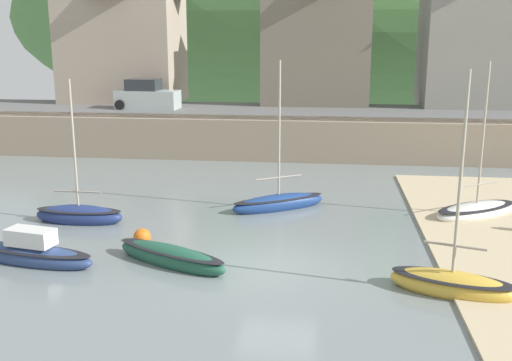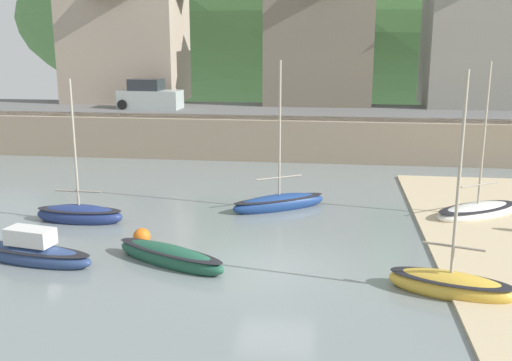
% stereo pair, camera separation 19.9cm
% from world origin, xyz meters
% --- Properties ---
extents(quay_seawall, '(48.00, 9.40, 2.40)m').
position_xyz_m(quay_seawall, '(0.00, 17.50, 1.36)').
color(quay_seawall, gray).
rests_on(quay_seawall, ground).
extents(hillside_backdrop, '(80.00, 44.00, 26.26)m').
position_xyz_m(hillside_backdrop, '(3.22, 55.20, 9.19)').
color(hillside_backdrop, '#518345').
rests_on(hillside_backdrop, ground).
extents(waterfront_building_left, '(8.52, 6.00, 9.53)m').
position_xyz_m(waterfront_building_left, '(-13.51, 25.20, 7.24)').
color(waterfront_building_left, tan).
rests_on(waterfront_building_left, ground).
extents(waterfront_building_centre, '(7.62, 5.30, 9.53)m').
position_xyz_m(waterfront_building_centre, '(0.49, 25.20, 7.24)').
color(waterfront_building_centre, '#756959').
rests_on(waterfront_building_centre, ground).
extents(waterfront_building_right, '(8.12, 5.85, 10.93)m').
position_xyz_m(waterfront_building_right, '(11.64, 25.20, 7.94)').
color(waterfront_building_right, gray).
rests_on(waterfront_building_right, ground).
extents(sailboat_blue_trim, '(4.47, 1.81, 1.31)m').
position_xyz_m(sailboat_blue_trim, '(-7.82, -0.60, 0.32)').
color(sailboat_blue_trim, navy).
rests_on(sailboat_blue_trim, ground).
extents(motorboat_with_cabin, '(4.06, 2.99, 6.33)m').
position_xyz_m(motorboat_with_cabin, '(-0.51, 6.41, 0.29)').
color(motorboat_with_cabin, navy).
rests_on(motorboat_with_cabin, ground).
extents(dinghy_open_wooden, '(3.54, 1.21, 5.72)m').
position_xyz_m(dinghy_open_wooden, '(-8.09, 3.69, 0.30)').
color(dinghy_open_wooden, navy).
rests_on(dinghy_open_wooden, ground).
extents(sailboat_far_left, '(4.08, 3.36, 6.32)m').
position_xyz_m(sailboat_far_left, '(7.46, 6.28, 0.26)').
color(sailboat_far_left, silver).
rests_on(sailboat_far_left, ground).
extents(fishing_boat_green, '(3.65, 2.20, 6.42)m').
position_xyz_m(fishing_boat_green, '(5.03, -1.37, 0.30)').
color(fishing_boat_green, gold).
rests_on(fishing_boat_green, ground).
extents(rowboat_small_beached, '(4.21, 2.68, 0.81)m').
position_xyz_m(rowboat_small_beached, '(-3.38, -0.18, 0.25)').
color(rowboat_small_beached, '#20553F').
rests_on(rowboat_small_beached, ground).
extents(parked_car_near_slipway, '(4.19, 1.94, 1.95)m').
position_xyz_m(parked_car_near_slipway, '(-10.47, 20.70, 3.20)').
color(parked_car_near_slipway, '#AFBCB9').
rests_on(parked_car_near_slipway, ground).
extents(mooring_buoy, '(0.61, 0.61, 0.61)m').
position_xyz_m(mooring_buoy, '(-4.94, 1.74, 0.18)').
color(mooring_buoy, orange).
rests_on(mooring_buoy, ground).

